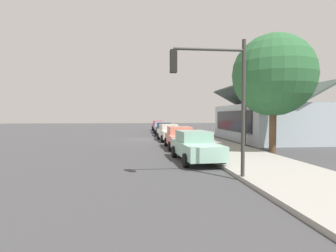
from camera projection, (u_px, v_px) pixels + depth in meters
name	position (u px, v px, depth m)	size (l,w,h in m)	color
ground_plane	(142.00, 139.00, 27.00)	(120.00, 120.00, 0.00)	#424244
sidewalk_curb	(196.00, 138.00, 27.60)	(60.00, 4.20, 0.16)	#A3A099
car_cherry	(158.00, 126.00, 43.08)	(4.87, 2.07, 1.59)	red
car_skyblue	(161.00, 127.00, 37.06)	(4.76, 2.05, 1.59)	#8CB7E0
car_charcoal	(164.00, 129.00, 31.25)	(4.77, 1.94, 1.59)	#2D3035
car_ivory	(169.00, 132.00, 25.67)	(4.91, 2.15, 1.59)	silver
car_coral	(180.00, 137.00, 19.75)	(4.87, 2.12, 1.59)	#EA8C75
car_seafoam	(195.00, 146.00, 14.10)	(4.96, 2.17, 1.59)	#9ED1BC
storefront_building	(264.00, 121.00, 26.03)	(12.22, 6.86, 5.33)	#ADBCC6
shade_tree	(274.00, 75.00, 16.92)	(5.20, 5.20, 7.61)	brown
traffic_light_main	(215.00, 86.00, 9.65)	(0.37, 2.79, 5.20)	#383833
utility_pole_wooden	(245.00, 97.00, 21.25)	(1.80, 0.24, 7.50)	brown
fire_hydrant_red	(169.00, 129.00, 39.78)	(0.22, 0.22, 0.71)	red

